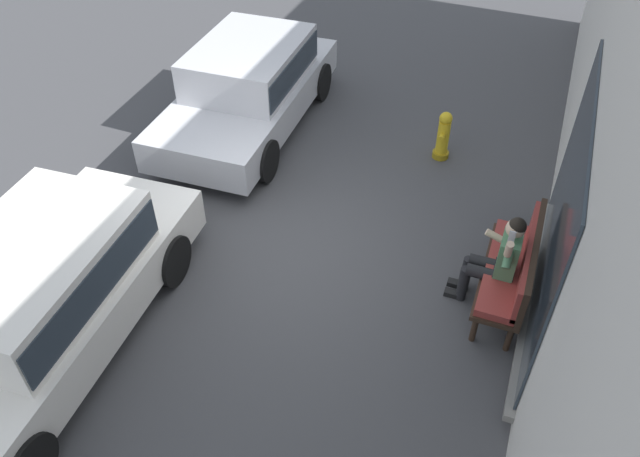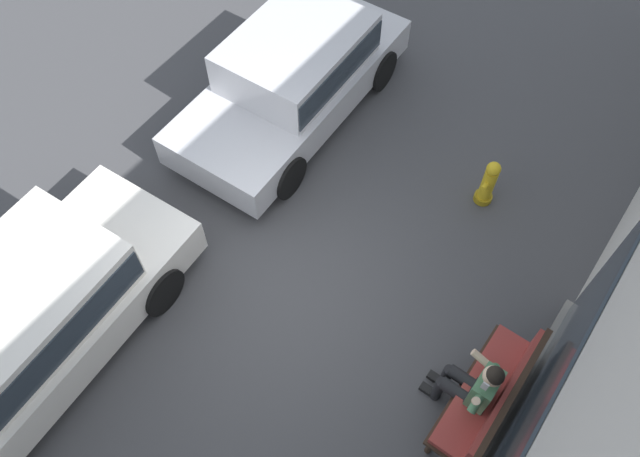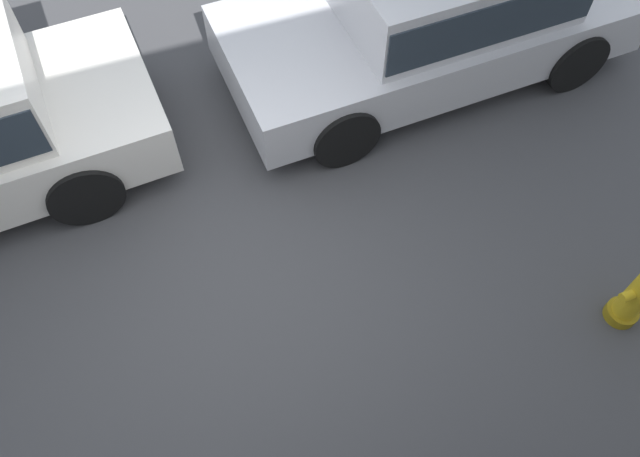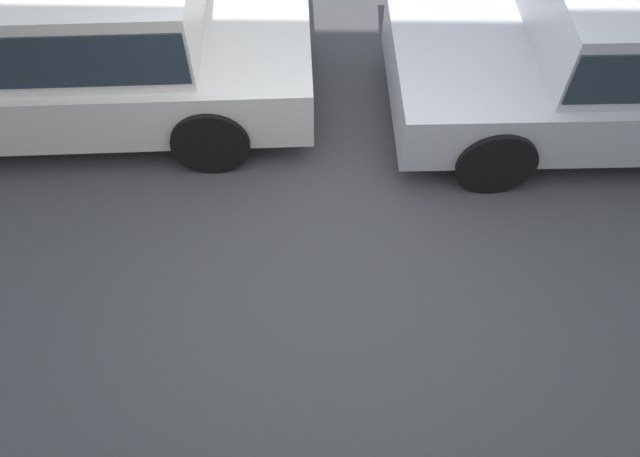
% 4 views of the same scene
% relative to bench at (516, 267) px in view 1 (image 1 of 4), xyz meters
% --- Properties ---
extents(ground_plane, '(60.00, 60.00, 0.00)m').
position_rel_bench_xyz_m(ground_plane, '(0.12, -2.90, -0.57)').
color(ground_plane, '#424244').
extents(building_facade, '(18.00, 0.51, 5.29)m').
position_rel_bench_xyz_m(building_facade, '(0.12, 0.50, 2.06)').
color(building_facade, beige).
rests_on(building_facade, ground_plane).
extents(bench, '(1.70, 0.55, 1.00)m').
position_rel_bench_xyz_m(bench, '(0.00, 0.00, 0.00)').
color(bench, '#332319').
rests_on(bench, ground_plane).
extents(person_on_phone, '(0.73, 0.74, 1.34)m').
position_rel_bench_xyz_m(person_on_phone, '(0.08, -0.22, 0.13)').
color(person_on_phone, black).
rests_on(person_on_phone, ground_plane).
extents(parked_car_near, '(4.19, 1.98, 1.41)m').
position_rel_bench_xyz_m(parked_car_near, '(-2.52, -4.68, 0.20)').
color(parked_car_near, silver).
rests_on(parked_car_near, ground_plane).
extents(parked_car_mid, '(4.65, 2.02, 1.44)m').
position_rel_bench_xyz_m(parked_car_mid, '(2.53, -4.72, 0.22)').
color(parked_car_mid, white).
rests_on(parked_car_mid, ground_plane).
extents(fire_hydrant, '(0.38, 0.26, 0.81)m').
position_rel_bench_xyz_m(fire_hydrant, '(-2.71, -1.45, -0.18)').
color(fire_hydrant, olive).
rests_on(fire_hydrant, ground_plane).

